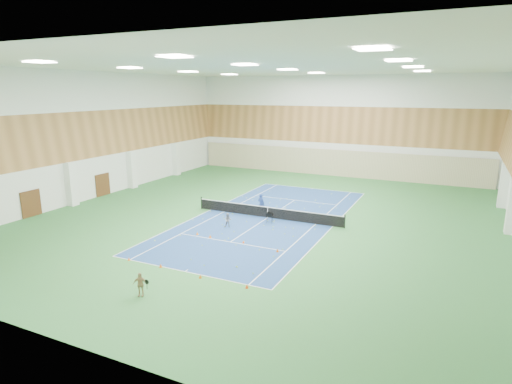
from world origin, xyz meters
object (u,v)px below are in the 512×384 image
child_apron (140,284)px  ball_cart (269,218)px  tennis_net (268,211)px  coach (261,204)px  child_court (228,220)px

child_apron → ball_cart: size_ratio=1.51×
tennis_net → coach: size_ratio=7.29×
child_apron → child_court: bearing=74.4°
coach → child_apron: 16.16m
coach → ball_cart: coach is taller
coach → child_court: (-0.81, -4.33, -0.32)m
coach → child_court: bearing=90.9°
child_apron → ball_cart: (1.02, 14.14, -0.22)m
tennis_net → child_apron: (-0.33, -15.34, 0.09)m
coach → child_apron: coach is taller
ball_cart → tennis_net: bearing=109.8°
tennis_net → child_apron: 15.34m
coach → child_apron: (0.63, -16.15, -0.24)m
child_apron → ball_cart: bearing=63.3°
tennis_net → child_apron: bearing=-91.2°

